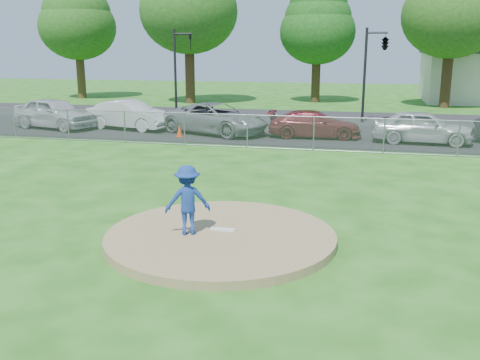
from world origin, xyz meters
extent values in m
plane|color=#1B5713|center=(0.00, 10.00, 0.00)|extent=(120.00, 120.00, 0.00)
cylinder|color=#8E764E|center=(0.00, 0.00, 0.10)|extent=(5.40, 5.40, 0.20)
cube|color=white|center=(0.00, 0.20, 0.22)|extent=(0.60, 0.15, 0.04)
cube|color=gray|center=(0.00, 12.00, 0.75)|extent=(40.00, 0.06, 1.50)
cube|color=black|center=(0.00, 16.50, 0.01)|extent=(50.00, 8.00, 0.01)
cube|color=#242326|center=(0.00, 24.00, 0.00)|extent=(60.00, 7.00, 0.01)
cylinder|color=#3D2A16|center=(-22.00, 33.00, 2.10)|extent=(0.74, 0.74, 4.20)
ellipsoid|color=#1B4C14|center=(-22.00, 33.00, 6.22)|extent=(6.72, 6.72, 5.71)
ellipsoid|color=#1B4C14|center=(-22.00, 33.00, 7.39)|extent=(5.91, 5.91, 5.03)
cylinder|color=#392414|center=(-11.00, 31.00, 2.45)|extent=(0.78, 0.78, 4.90)
ellipsoid|color=#1C4F15|center=(-11.00, 31.00, 7.25)|extent=(7.84, 7.84, 6.66)
cylinder|color=#332412|center=(-1.00, 34.00, 1.92)|extent=(0.72, 0.72, 3.85)
ellipsoid|color=#134913|center=(-1.00, 34.00, 5.70)|extent=(6.16, 6.16, 5.24)
ellipsoid|color=#134913|center=(-1.00, 34.00, 6.78)|extent=(5.42, 5.42, 4.61)
ellipsoid|color=#134913|center=(-1.00, 34.00, 7.85)|extent=(4.68, 4.68, 3.98)
cylinder|color=#332012|center=(9.00, 32.00, 2.27)|extent=(0.76, 0.76, 4.55)
ellipsoid|color=#1F4E14|center=(9.00, 32.00, 6.73)|extent=(7.28, 7.28, 6.19)
cylinder|color=black|center=(-9.00, 22.00, 2.80)|extent=(0.16, 0.16, 5.60)
cylinder|color=black|center=(-8.40, 22.00, 5.30)|extent=(1.20, 0.12, 0.12)
imported|color=black|center=(-7.92, 22.00, 4.80)|extent=(0.16, 0.20, 1.00)
cylinder|color=black|center=(3.00, 22.00, 2.80)|extent=(0.16, 0.16, 5.60)
cylinder|color=black|center=(3.60, 22.00, 5.30)|extent=(1.20, 0.12, 0.12)
imported|color=black|center=(4.08, 22.00, 4.80)|extent=(0.53, 2.48, 1.00)
imported|color=navy|center=(-0.73, -0.20, 1.01)|extent=(1.20, 0.97, 1.63)
cone|color=red|center=(-6.04, 14.23, 0.32)|extent=(0.32, 0.32, 0.63)
imported|color=#BCBCC1|center=(-13.86, 15.40, 0.87)|extent=(5.42, 3.30, 1.72)
imported|color=silver|center=(-9.60, 16.07, 0.81)|extent=(5.10, 2.72, 1.60)
imported|color=gray|center=(-4.49, 15.65, 0.81)|extent=(6.33, 4.63, 1.60)
imported|color=maroon|center=(0.70, 15.57, 0.69)|extent=(4.78, 2.21, 1.35)
imported|color=#B5B8BA|center=(5.84, 15.03, 0.80)|extent=(4.75, 2.22, 1.57)
camera|label=1|loc=(3.15, -11.45, 4.41)|focal=40.00mm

